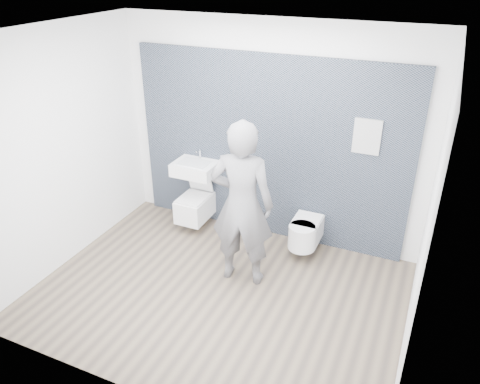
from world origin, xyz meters
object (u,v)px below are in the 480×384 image
at_px(washbasin, 195,168).
at_px(toilet_rounded, 305,232).
at_px(toilet_square, 195,206).
at_px(visitor, 242,205).

distance_m(washbasin, toilet_rounded, 1.68).
distance_m(washbasin, toilet_square, 0.55).
relative_size(washbasin, visitor, 0.29).
xyz_separation_m(toilet_square, visitor, (1.06, -0.80, 0.65)).
bearing_deg(visitor, toilet_rounded, -133.21).
relative_size(toilet_square, visitor, 0.37).
relative_size(washbasin, toilet_square, 0.79).
bearing_deg(visitor, toilet_square, -45.98).
bearing_deg(toilet_square, toilet_rounded, -1.09).
distance_m(toilet_square, visitor, 1.48).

